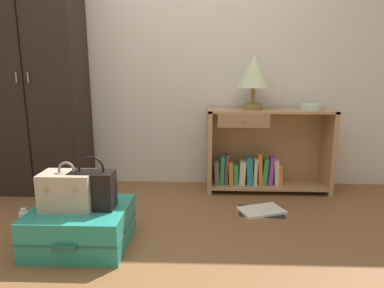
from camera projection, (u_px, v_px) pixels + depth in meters
ground_plane at (156, 259)px, 2.03m from camera, size 9.00×9.00×0.00m
back_wall at (175, 51)px, 3.22m from camera, size 6.40×0.10×2.60m
wardrobe at (36, 77)px, 3.03m from camera, size 0.83×0.47×2.12m
bookshelf at (263, 152)px, 3.15m from camera, size 1.13×0.36×0.77m
table_lamp at (254, 74)px, 3.00m from camera, size 0.30×0.30×0.48m
bowl at (311, 107)px, 3.00m from camera, size 0.18×0.18×0.06m
suitcase_large at (81, 226)px, 2.16m from camera, size 0.61×0.55×0.26m
train_case at (68, 191)px, 2.10m from camera, size 0.32×0.21×0.31m
handbag at (93, 189)px, 2.11m from camera, size 0.27×0.15×0.34m
bottle at (25, 225)px, 2.25m from camera, size 0.06×0.06×0.22m
open_book_on_floor at (261, 211)px, 2.71m from camera, size 0.40×0.33×0.02m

